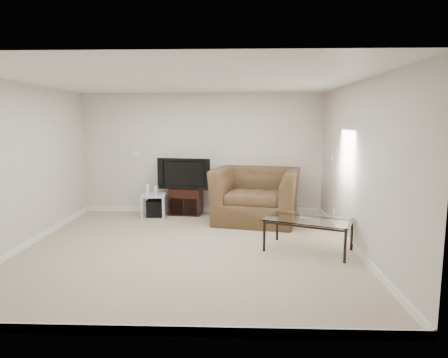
{
  "coord_description": "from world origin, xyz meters",
  "views": [
    {
      "loc": [
        0.74,
        -5.83,
        1.92
      ],
      "look_at": [
        0.5,
        1.2,
        0.9
      ],
      "focal_mm": 32.0,
      "sensor_mm": 36.0,
      "label": 1
    }
  ],
  "objects_px": {
    "television": "(185,173)",
    "recliner": "(256,186)",
    "subwoofer": "(156,208)",
    "coffee_table": "(308,235)",
    "tv_stand": "(186,201)",
    "side_table": "(154,205)"
  },
  "relations": [
    {
      "from": "television",
      "to": "recliner",
      "type": "xyz_separation_m",
      "value": [
        1.43,
        -0.52,
        -0.17
      ]
    },
    {
      "from": "side_table",
      "to": "recliner",
      "type": "bearing_deg",
      "value": -8.79
    },
    {
      "from": "subwoofer",
      "to": "recliner",
      "type": "bearing_deg",
      "value": -9.48
    },
    {
      "from": "television",
      "to": "side_table",
      "type": "xyz_separation_m",
      "value": [
        -0.62,
        -0.2,
        -0.64
      ]
    },
    {
      "from": "side_table",
      "to": "tv_stand",
      "type": "bearing_deg",
      "value": 20.25
    },
    {
      "from": "tv_stand",
      "to": "subwoofer",
      "type": "bearing_deg",
      "value": -153.87
    },
    {
      "from": "tv_stand",
      "to": "television",
      "type": "bearing_deg",
      "value": -90.0
    },
    {
      "from": "television",
      "to": "coffee_table",
      "type": "bearing_deg",
      "value": -36.74
    },
    {
      "from": "television",
      "to": "coffee_table",
      "type": "relative_size",
      "value": 0.82
    },
    {
      "from": "television",
      "to": "recliner",
      "type": "distance_m",
      "value": 1.53
    },
    {
      "from": "tv_stand",
      "to": "coffee_table",
      "type": "height_order",
      "value": "tv_stand"
    },
    {
      "from": "tv_stand",
      "to": "coffee_table",
      "type": "distance_m",
      "value": 3.14
    },
    {
      "from": "side_table",
      "to": "subwoofer",
      "type": "bearing_deg",
      "value": 37.82
    },
    {
      "from": "tv_stand",
      "to": "side_table",
      "type": "height_order",
      "value": "tv_stand"
    },
    {
      "from": "recliner",
      "to": "side_table",
      "type": "bearing_deg",
      "value": -176.87
    },
    {
      "from": "subwoofer",
      "to": "television",
      "type": "bearing_deg",
      "value": 17.06
    },
    {
      "from": "television",
      "to": "subwoofer",
      "type": "bearing_deg",
      "value": -152.73
    },
    {
      "from": "side_table",
      "to": "coffee_table",
      "type": "bearing_deg",
      "value": -37.08
    },
    {
      "from": "side_table",
      "to": "subwoofer",
      "type": "distance_m",
      "value": 0.07
    },
    {
      "from": "coffee_table",
      "to": "side_table",
      "type": "bearing_deg",
      "value": 142.92
    },
    {
      "from": "television",
      "to": "subwoofer",
      "type": "xyz_separation_m",
      "value": [
        -0.59,
        -0.18,
        -0.7
      ]
    },
    {
      "from": "tv_stand",
      "to": "coffee_table",
      "type": "xyz_separation_m",
      "value": [
        2.13,
        -2.31,
        -0.03
      ]
    }
  ]
}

